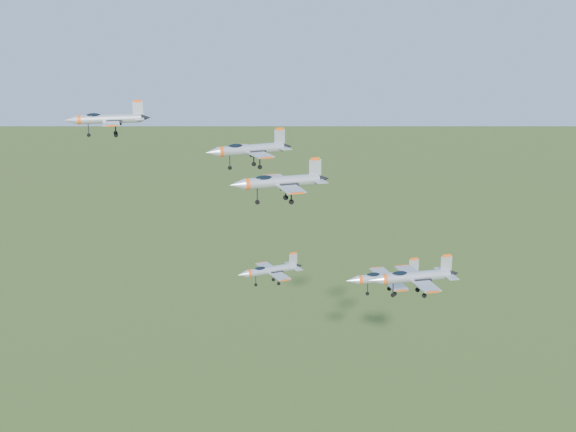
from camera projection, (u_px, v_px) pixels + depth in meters
jet_lead at (107, 119)px, 115.57m from camera, size 12.09×10.29×3.29m
jet_left_high at (248, 149)px, 104.93m from camera, size 12.20×10.14×3.26m
jet_right_high at (279, 182)px, 90.78m from camera, size 11.84×9.98×3.18m
jet_left_low at (270, 270)px, 124.20m from camera, size 11.07×9.17×2.96m
jet_right_low at (413, 276)px, 112.53m from camera, size 13.41×11.40×3.64m
jet_trail at (385, 277)px, 128.31m from camera, size 13.36×11.32×3.62m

